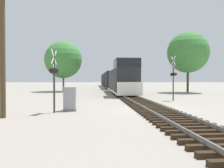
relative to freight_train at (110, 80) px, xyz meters
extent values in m
plane|color=gray|center=(0.00, -39.13, -2.04)|extent=(400.00, 400.00, 0.00)
cube|color=black|center=(0.00, -47.23, -1.96)|extent=(2.60, 0.22, 0.16)
cube|color=black|center=(0.00, -46.63, -1.96)|extent=(2.60, 0.22, 0.16)
cube|color=black|center=(0.00, -46.03, -1.96)|extent=(2.60, 0.22, 0.16)
cube|color=black|center=(0.00, -45.43, -1.96)|extent=(2.60, 0.22, 0.16)
cube|color=black|center=(0.00, -44.83, -1.96)|extent=(2.60, 0.22, 0.16)
cube|color=black|center=(0.00, -44.23, -1.96)|extent=(2.60, 0.22, 0.16)
cube|color=black|center=(0.00, -43.63, -1.96)|extent=(2.60, 0.22, 0.16)
cube|color=black|center=(0.00, -43.03, -1.96)|extent=(2.60, 0.22, 0.16)
cube|color=black|center=(0.00, -42.43, -1.96)|extent=(2.60, 0.22, 0.16)
cube|color=black|center=(0.00, -41.83, -1.96)|extent=(2.60, 0.22, 0.16)
cube|color=black|center=(0.00, -41.23, -1.96)|extent=(2.60, 0.22, 0.16)
cube|color=black|center=(0.00, -40.63, -1.96)|extent=(2.60, 0.22, 0.16)
cube|color=black|center=(0.00, -40.03, -1.96)|extent=(2.60, 0.22, 0.16)
cube|color=black|center=(0.00, -39.43, -1.96)|extent=(2.60, 0.22, 0.16)
cube|color=black|center=(0.00, -38.83, -1.96)|extent=(2.60, 0.22, 0.16)
cube|color=black|center=(0.00, -38.23, -1.96)|extent=(2.60, 0.22, 0.16)
cube|color=black|center=(0.00, -37.63, -1.96)|extent=(2.60, 0.22, 0.16)
cube|color=black|center=(0.00, -37.03, -1.96)|extent=(2.60, 0.22, 0.16)
cube|color=black|center=(0.00, -36.43, -1.96)|extent=(2.60, 0.22, 0.16)
cube|color=black|center=(0.00, -35.83, -1.96)|extent=(2.60, 0.22, 0.16)
cube|color=black|center=(0.00, -35.23, -1.96)|extent=(2.60, 0.22, 0.16)
cube|color=black|center=(0.00, -34.63, -1.96)|extent=(2.60, 0.22, 0.16)
cube|color=black|center=(0.00, -34.03, -1.96)|extent=(2.60, 0.22, 0.16)
cube|color=black|center=(0.00, -33.43, -1.96)|extent=(2.60, 0.22, 0.16)
cube|color=black|center=(0.00, -32.83, -1.96)|extent=(2.60, 0.22, 0.16)
cube|color=black|center=(0.00, -32.23, -1.96)|extent=(2.60, 0.22, 0.16)
cube|color=black|center=(0.00, -31.63, -1.96)|extent=(2.60, 0.22, 0.16)
cube|color=black|center=(0.00, -31.03, -1.96)|extent=(2.60, 0.22, 0.16)
cube|color=black|center=(0.00, -30.43, -1.96)|extent=(2.60, 0.22, 0.16)
cube|color=black|center=(0.00, -29.83, -1.96)|extent=(2.60, 0.22, 0.16)
cube|color=black|center=(0.00, -29.23, -1.96)|extent=(2.60, 0.22, 0.16)
cube|color=black|center=(0.00, -28.63, -1.96)|extent=(2.60, 0.22, 0.16)
cube|color=black|center=(0.00, -28.03, -1.96)|extent=(2.60, 0.22, 0.16)
cube|color=black|center=(0.00, -27.43, -1.96)|extent=(2.60, 0.22, 0.16)
cube|color=black|center=(0.00, -26.83, -1.96)|extent=(2.60, 0.22, 0.16)
cube|color=black|center=(0.00, -26.23, -1.96)|extent=(2.60, 0.22, 0.16)
cube|color=black|center=(0.00, -25.63, -1.96)|extent=(2.60, 0.22, 0.16)
cube|color=black|center=(0.00, -25.03, -1.96)|extent=(2.60, 0.22, 0.16)
cube|color=black|center=(0.00, -24.43, -1.96)|extent=(2.60, 0.22, 0.16)
cube|color=black|center=(0.00, -23.83, -1.96)|extent=(2.60, 0.22, 0.16)
cube|color=black|center=(0.00, -23.23, -1.96)|extent=(2.60, 0.22, 0.16)
cube|color=black|center=(0.00, -22.63, -1.96)|extent=(2.60, 0.22, 0.16)
cube|color=black|center=(0.00, -22.03, -1.96)|extent=(2.60, 0.22, 0.16)
cube|color=black|center=(0.00, -21.43, -1.96)|extent=(2.60, 0.22, 0.16)
cube|color=black|center=(0.00, -20.83, -1.96)|extent=(2.60, 0.22, 0.16)
cube|color=black|center=(0.00, -20.23, -1.96)|extent=(2.60, 0.22, 0.16)
cube|color=black|center=(0.00, -19.63, -1.96)|extent=(2.60, 0.22, 0.16)
cube|color=slate|center=(-0.72, -39.13, -1.81)|extent=(0.07, 160.00, 0.15)
cube|color=slate|center=(0.72, -39.13, -1.81)|extent=(0.07, 160.00, 0.15)
cube|color=#232326|center=(0.00, -17.93, -0.07)|extent=(2.39, 13.17, 3.33)
cube|color=#232326|center=(0.00, -27.15, 0.40)|extent=(2.81, 4.14, 4.27)
cube|color=black|center=(0.00, -27.15, 1.92)|extent=(2.84, 4.18, 0.94)
cube|color=white|center=(0.00, -29.22, -0.99)|extent=(2.81, 1.88, 1.49)
cube|color=white|center=(0.00, -20.75, -1.61)|extent=(2.86, 18.44, 0.24)
cube|color=black|center=(0.00, -26.86, -1.54)|extent=(1.58, 2.20, 1.00)
cube|color=black|center=(0.00, -14.63, -1.54)|extent=(1.58, 2.20, 1.00)
cube|color=black|center=(0.00, -3.24, 0.10)|extent=(2.67, 12.29, 3.66)
cube|color=black|center=(0.00, -7.23, -1.59)|extent=(1.58, 2.20, 0.90)
cube|color=black|center=(0.00, 0.75, -1.59)|extent=(1.58, 2.20, 0.90)
cube|color=black|center=(0.00, 11.00, 0.10)|extent=(2.67, 12.29, 3.66)
cube|color=black|center=(0.00, 7.01, -1.59)|extent=(1.58, 2.20, 0.90)
cube|color=black|center=(0.00, 14.99, -1.59)|extent=(1.58, 2.20, 0.90)
cube|color=black|center=(0.00, 25.24, 0.10)|extent=(2.67, 12.29, 3.66)
cube|color=black|center=(0.00, 21.25, -1.59)|extent=(1.58, 2.20, 0.90)
cube|color=black|center=(0.00, 29.23, -1.59)|extent=(1.58, 2.20, 0.90)
cylinder|color=#333333|center=(-6.40, -40.13, -0.18)|extent=(0.12, 0.12, 3.74)
cube|color=white|center=(-6.40, -40.13, 1.39)|extent=(0.18, 0.92, 0.93)
cube|color=white|center=(-6.40, -40.13, 1.39)|extent=(0.18, 0.92, 0.93)
cube|color=black|center=(-6.40, -40.13, 0.56)|extent=(0.20, 0.86, 0.06)
cylinder|color=black|center=(-6.34, -39.78, 0.56)|extent=(0.23, 0.32, 0.30)
sphere|color=red|center=(-6.44, -39.77, 0.56)|extent=(0.26, 0.26, 0.26)
cylinder|color=black|center=(-6.40, -40.13, 0.56)|extent=(0.23, 0.32, 0.30)
sphere|color=red|center=(-6.50, -40.11, 0.56)|extent=(0.26, 0.26, 0.26)
cylinder|color=black|center=(-6.45, -40.47, 0.56)|extent=(0.23, 0.32, 0.30)
sphere|color=red|center=(-6.55, -40.46, 0.56)|extent=(0.26, 0.26, 0.26)
cube|color=white|center=(-6.40, -40.13, 0.84)|extent=(0.08, 0.32, 0.20)
cylinder|color=#333333|center=(3.84, -32.84, 0.07)|extent=(0.12, 0.12, 4.23)
cube|color=white|center=(3.84, -32.84, 1.89)|extent=(0.10, 0.93, 0.93)
cube|color=white|center=(3.84, -32.84, 1.89)|extent=(0.10, 0.93, 0.93)
cube|color=black|center=(3.84, -32.84, 0.56)|extent=(0.13, 0.86, 0.06)
cylinder|color=black|center=(3.87, -33.19, 0.56)|extent=(0.20, 0.31, 0.30)
sphere|color=red|center=(3.97, -33.18, 0.56)|extent=(0.26, 0.26, 0.26)
cylinder|color=black|center=(3.84, -32.84, 0.56)|extent=(0.20, 0.31, 0.30)
sphere|color=red|center=(3.94, -32.84, 0.56)|extent=(0.26, 0.26, 0.26)
cylinder|color=black|center=(3.81, -32.49, 0.56)|extent=(0.20, 0.31, 0.30)
sphere|color=red|center=(3.91, -32.49, 0.56)|extent=(0.26, 0.26, 0.26)
cube|color=white|center=(3.84, -32.84, 1.34)|extent=(0.05, 0.32, 0.20)
cube|color=slate|center=(-5.54, -39.33, -1.98)|extent=(0.85, 0.71, 0.12)
cube|color=#939399|center=(-5.54, -39.33, -1.20)|extent=(0.78, 0.64, 1.44)
cylinder|color=#4C3A23|center=(-8.79, -41.78, 1.47)|extent=(0.28, 0.28, 7.03)
cylinder|color=#473521|center=(11.30, -19.23, 0.23)|extent=(0.36, 0.36, 4.55)
sphere|color=#3D7F38|center=(11.30, -19.23, 4.50)|extent=(6.68, 6.68, 6.68)
cylinder|color=brown|center=(-9.50, -14.13, -0.20)|extent=(0.31, 0.31, 3.69)
sphere|color=#3D7F38|center=(-9.50, -14.13, 3.63)|extent=(6.62, 6.62, 6.62)
camera|label=1|loc=(-3.90, -53.82, -0.03)|focal=35.00mm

